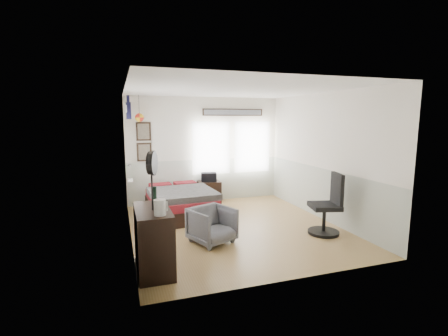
{
  "coord_description": "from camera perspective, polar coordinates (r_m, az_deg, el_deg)",
  "views": [
    {
      "loc": [
        -2.16,
        -5.86,
        2.16
      ],
      "look_at": [
        -0.1,
        0.4,
        1.15
      ],
      "focal_mm": 26.0,
      "sensor_mm": 36.0,
      "label": 1
    }
  ],
  "objects": [
    {
      "name": "nightstand",
      "position": [
        8.41,
        -2.67,
        -4.21
      ],
      "size": [
        0.57,
        0.46,
        0.56
      ],
      "primitive_type": "cube",
      "rotation": [
        0.0,
        0.0,
        -0.02
      ],
      "color": "black",
      "rests_on": "ground_plane"
    },
    {
      "name": "armchair",
      "position": [
        5.75,
        -2.13,
        -10.01
      ],
      "size": [
        0.89,
        0.9,
        0.63
      ],
      "primitive_type": "imported",
      "rotation": [
        0.0,
        0.0,
        0.4
      ],
      "color": "slate",
      "rests_on": "ground_plane"
    },
    {
      "name": "wall_decor",
      "position": [
        7.89,
        -10.63,
        8.12
      ],
      "size": [
        3.55,
        1.32,
        1.44
      ],
      "color": "black",
      "rests_on": "room_shell"
    },
    {
      "name": "kettle",
      "position": [
        4.36,
        -11.21,
        -6.82
      ],
      "size": [
        0.18,
        0.16,
        0.21
      ],
      "rotation": [
        0.0,
        0.0,
        -0.05
      ],
      "color": "silver",
      "rests_on": "dresser"
    },
    {
      "name": "room_shell",
      "position": [
        6.42,
        0.78,
        3.81
      ],
      "size": [
        4.02,
        4.52,
        2.71
      ],
      "color": "#EDE4CC",
      "rests_on": "ground_plane"
    },
    {
      "name": "ground_plane",
      "position": [
        6.61,
        1.94,
        -10.41
      ],
      "size": [
        4.0,
        4.5,
        0.01
      ],
      "primitive_type": "cube",
      "color": "#A57E45"
    },
    {
      "name": "dresser",
      "position": [
        4.84,
        -12.31,
        -12.19
      ],
      "size": [
        0.48,
        1.0,
        0.9
      ],
      "primitive_type": "cube",
      "color": "black",
      "rests_on": "ground_plane"
    },
    {
      "name": "black_bag",
      "position": [
        8.34,
        -2.68,
        -1.58
      ],
      "size": [
        0.43,
        0.32,
        0.23
      ],
      "primitive_type": "cube",
      "rotation": [
        0.0,
        0.0,
        -0.2
      ],
      "color": "black",
      "rests_on": "nightstand"
    },
    {
      "name": "task_chair",
      "position": [
        6.43,
        17.79,
        -6.95
      ],
      "size": [
        0.62,
        0.62,
        1.16
      ],
      "rotation": [
        0.0,
        0.0,
        -0.25
      ],
      "color": "black",
      "rests_on": "ground_plane"
    },
    {
      "name": "bottle",
      "position": [
        4.83,
        -12.18,
        -4.86
      ],
      "size": [
        0.07,
        0.07,
        0.29
      ],
      "primitive_type": "cylinder",
      "color": "black",
      "rests_on": "dresser"
    },
    {
      "name": "bed",
      "position": [
        7.42,
        -7.65,
        -5.96
      ],
      "size": [
        1.45,
        1.95,
        0.6
      ],
      "rotation": [
        0.0,
        0.0,
        0.06
      ],
      "color": "black",
      "rests_on": "ground_plane"
    },
    {
      "name": "stand_fan",
      "position": [
        4.52,
        -12.54,
        0.66
      ],
      "size": [
        0.2,
        0.33,
        0.83
      ],
      "rotation": [
        0.0,
        0.0,
        -0.36
      ],
      "color": "black",
      "rests_on": "dresser"
    }
  ]
}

